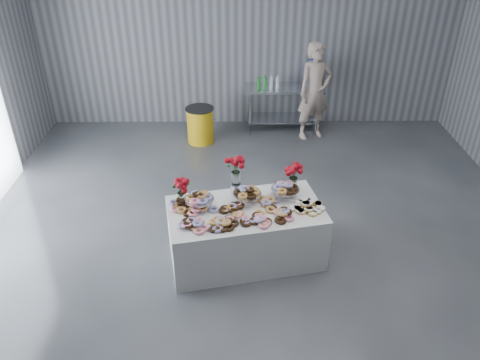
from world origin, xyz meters
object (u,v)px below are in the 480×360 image
object	(u,v)px
display_table	(245,233)
prep_table	(283,101)
trash_barrel	(200,125)
person	(315,91)
water_jug	(311,74)

from	to	relation	value
display_table	prep_table	world-z (taller)	prep_table
trash_barrel	display_table	bearing A→B (deg)	-76.81
display_table	prep_table	bearing A→B (deg)	77.98
prep_table	person	xyz separation A→B (m)	(0.54, -0.30, 0.30)
water_jug	trash_barrel	distance (m)	2.31
display_table	water_jug	world-z (taller)	water_jug
display_table	person	world-z (taller)	person
prep_table	water_jug	distance (m)	0.73
display_table	trash_barrel	xyz separation A→B (m)	(-0.78, 3.35, -0.03)
water_jug	person	distance (m)	0.38
prep_table	person	size ratio (longest dim) A/B	0.82
water_jug	person	size ratio (longest dim) A/B	0.30
trash_barrel	prep_table	bearing A→B (deg)	17.55
prep_table	trash_barrel	distance (m)	1.71
prep_table	water_jug	bearing A→B (deg)	-0.00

